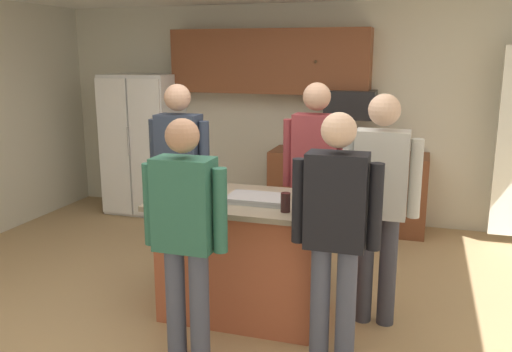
{
  "coord_description": "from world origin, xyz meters",
  "views": [
    {
      "loc": [
        1.41,
        -3.7,
        2.02
      ],
      "look_at": [
        0.14,
        0.35,
        1.05
      ],
      "focal_mm": 37.78,
      "sensor_mm": 36.0,
      "label": 1
    }
  ],
  "objects": [
    {
      "name": "cabinet_run_lower",
      "position": [
        0.6,
        2.48,
        0.45
      ],
      "size": [
        1.8,
        0.63,
        0.9
      ],
      "color": "brown",
      "rests_on": "ground"
    },
    {
      "name": "kitchen_island",
      "position": [
        0.14,
        0.05,
        0.48
      ],
      "size": [
        1.33,
        0.87,
        0.94
      ],
      "color": "#AD5638",
      "rests_on": "ground"
    },
    {
      "name": "glass_dark_ale",
      "position": [
        -0.06,
        -0.18,
        1.02
      ],
      "size": [
        0.06,
        0.06,
        0.16
      ],
      "color": "black",
      "rests_on": "kitchen_island"
    },
    {
      "name": "person_guest_left",
      "position": [
        1.14,
        0.2,
        1.01
      ],
      "size": [
        0.57,
        0.23,
        1.74
      ],
      "rotation": [
        0.0,
        0.0,
        -3.0
      ],
      "color": "#383842",
      "rests_on": "ground"
    },
    {
      "name": "glass_pilsner",
      "position": [
        0.65,
        -0.17,
        1.0
      ],
      "size": [
        0.06,
        0.06,
        0.12
      ],
      "color": "black",
      "rests_on": "kitchen_island"
    },
    {
      "name": "person_host_foreground",
      "position": [
        -0.63,
        0.56,
        1.03
      ],
      "size": [
        0.57,
        0.23,
        1.76
      ],
      "rotation": [
        0.0,
        0.0,
        -0.58
      ],
      "color": "#4C5166",
      "rests_on": "ground"
    },
    {
      "name": "person_guest_right",
      "position": [
        0.54,
        0.77,
        1.04
      ],
      "size": [
        0.57,
        0.24,
        1.78
      ],
      "rotation": [
        0.0,
        0.0,
        -2.08
      ],
      "color": "#4C5166",
      "rests_on": "ground"
    },
    {
      "name": "glass_stout_tall",
      "position": [
        -0.21,
        0.13,
        1.01
      ],
      "size": [
        0.06,
        0.06,
        0.14
      ],
      "color": "black",
      "rests_on": "kitchen_island"
    },
    {
      "name": "microwave_over_range",
      "position": [
        0.6,
        2.5,
        1.45
      ],
      "size": [
        0.56,
        0.4,
        0.32
      ],
      "primitive_type": "cube",
      "color": "black"
    },
    {
      "name": "person_guest_by_door",
      "position": [
        0.92,
        -0.45,
        0.97
      ],
      "size": [
        0.57,
        0.22,
        1.67
      ],
      "rotation": [
        0.0,
        0.0,
        2.57
      ],
      "color": "#4C5166",
      "rests_on": "ground"
    },
    {
      "name": "person_elder_center",
      "position": [
        0.01,
        -0.72,
        0.94
      ],
      "size": [
        0.57,
        0.22,
        1.64
      ],
      "rotation": [
        0.0,
        0.0,
        1.4
      ],
      "color": "#4C5166",
      "rests_on": "ground"
    },
    {
      "name": "glass_short_whisky",
      "position": [
        0.53,
        -0.2,
        1.01
      ],
      "size": [
        0.07,
        0.07,
        0.14
      ],
      "color": "black",
      "rests_on": "kitchen_island"
    },
    {
      "name": "floor",
      "position": [
        0.0,
        0.0,
        0.0
      ],
      "size": [
        7.04,
        7.04,
        0.0
      ],
      "primitive_type": "plane",
      "color": "tan",
      "rests_on": "ground"
    },
    {
      "name": "refrigerator",
      "position": [
        -2.0,
        2.38,
        0.88
      ],
      "size": [
        0.88,
        0.76,
        1.77
      ],
      "color": "white",
      "rests_on": "ground"
    },
    {
      "name": "back_wall",
      "position": [
        0.0,
        2.8,
        1.3
      ],
      "size": [
        6.4,
        0.1,
        2.6
      ],
      "primitive_type": "cube",
      "color": "beige",
      "rests_on": "ground"
    },
    {
      "name": "cabinet_run_upper",
      "position": [
        -0.4,
        2.6,
        1.93
      ],
      "size": [
        2.4,
        0.38,
        0.75
      ],
      "color": "brown"
    },
    {
      "name": "serving_tray",
      "position": [
        0.26,
        0.01,
        0.96
      ],
      "size": [
        0.44,
        0.3,
        0.04
      ],
      "color": "#B7B7BC",
      "rests_on": "kitchen_island"
    }
  ]
}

